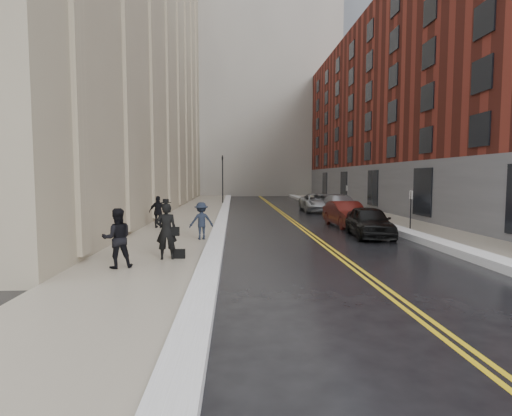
{
  "coord_description": "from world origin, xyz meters",
  "views": [
    {
      "loc": [
        -1.42,
        -12.48,
        2.94
      ],
      "look_at": [
        -0.47,
        4.68,
        1.6
      ],
      "focal_mm": 28.0,
      "sensor_mm": 36.0,
      "label": 1
    }
  ],
  "objects": [
    {
      "name": "pedestrian_a",
      "position": [
        -5.0,
        -0.16,
        1.07
      ],
      "size": [
        1.08,
        0.96,
        1.84
      ],
      "primitive_type": "imported",
      "rotation": [
        0.0,
        0.0,
        3.49
      ],
      "color": "black",
      "rests_on": "sidewalk_left"
    },
    {
      "name": "tower_far_left",
      "position": [
        -12.0,
        72.0,
        30.0
      ],
      "size": [
        22.0,
        18.0,
        60.0
      ],
      "primitive_type": "cube",
      "color": "slate",
      "rests_on": "ground"
    },
    {
      "name": "parking_sign_far",
      "position": [
        7.9,
        20.0,
        1.36
      ],
      "size": [
        0.06,
        0.35,
        2.23
      ],
      "color": "black",
      "rests_on": "ground"
    },
    {
      "name": "lane_stripe_b",
      "position": [
        2.62,
        16.0,
        0.0
      ],
      "size": [
        0.12,
        64.0,
        0.01
      ],
      "primitive_type": "cube",
      "color": "gold",
      "rests_on": "ground"
    },
    {
      "name": "sidewalk_left",
      "position": [
        -4.5,
        16.0,
        0.07
      ],
      "size": [
        4.0,
        64.0,
        0.15
      ],
      "primitive_type": "cube",
      "color": "gray",
      "rests_on": "ground"
    },
    {
      "name": "tower_far_center",
      "position": [
        1.0,
        56.0,
        26.0
      ],
      "size": [
        28.0,
        16.0,
        52.0
      ],
      "primitive_type": "cube",
      "color": "gray",
      "rests_on": "ground"
    },
    {
      "name": "sidewalk_right",
      "position": [
        9.0,
        16.0,
        0.07
      ],
      "size": [
        3.0,
        64.0,
        0.15
      ],
      "primitive_type": "cube",
      "color": "gray",
      "rests_on": "ground"
    },
    {
      "name": "snow_ridge_left",
      "position": [
        -2.2,
        16.0,
        0.13
      ],
      "size": [
        0.7,
        60.8,
        0.26
      ],
      "primitive_type": "cube",
      "color": "white",
      "rests_on": "ground"
    },
    {
      "name": "car_silver_far",
      "position": [
        5.68,
        21.02,
        0.76
      ],
      "size": [
        2.63,
        5.54,
        1.53
      ],
      "primitive_type": "imported",
      "rotation": [
        0.0,
        0.0,
        -0.02
      ],
      "color": "#9DA1A5",
      "rests_on": "ground"
    },
    {
      "name": "building_right",
      "position": [
        17.5,
        23.0,
        9.0
      ],
      "size": [
        14.0,
        50.0,
        18.0
      ],
      "primitive_type": "cube",
      "color": "maroon",
      "rests_on": "ground"
    },
    {
      "name": "lane_stripe_a",
      "position": [
        2.38,
        16.0,
        0.0
      ],
      "size": [
        0.12,
        64.0,
        0.01
      ],
      "primitive_type": "cube",
      "color": "gold",
      "rests_on": "ground"
    },
    {
      "name": "traffic_signal",
      "position": [
        -2.6,
        30.0,
        3.08
      ],
      "size": [
        0.18,
        0.15,
        5.2
      ],
      "color": "black",
      "rests_on": "ground"
    },
    {
      "name": "ground",
      "position": [
        0.0,
        0.0,
        0.0
      ],
      "size": [
        160.0,
        160.0,
        0.0
      ],
      "primitive_type": "plane",
      "color": "black",
      "rests_on": "ground"
    },
    {
      "name": "building_left",
      "position": [
        -14.5,
        23.0,
        17.5
      ],
      "size": [
        16.0,
        50.0,
        35.0
      ],
      "primitive_type": "cube",
      "color": "#9E9177",
      "rests_on": "ground"
    },
    {
      "name": "car_black",
      "position": [
        5.2,
        6.6,
        0.75
      ],
      "size": [
        2.17,
        4.57,
        1.51
      ],
      "primitive_type": "imported",
      "rotation": [
        0.0,
        0.0,
        -0.09
      ],
      "color": "black",
      "rests_on": "ground"
    },
    {
      "name": "tower_far_right",
      "position": [
        14.0,
        66.0,
        22.0
      ],
      "size": [
        22.0,
        18.0,
        44.0
      ],
      "primitive_type": "cube",
      "color": "slate",
      "rests_on": "ground"
    },
    {
      "name": "pedestrian_c",
      "position": [
        -5.56,
        9.55,
        1.03
      ],
      "size": [
        1.05,
        0.5,
        1.75
      ],
      "primitive_type": "imported",
      "rotation": [
        0.0,
        0.0,
        3.07
      ],
      "color": "black",
      "rests_on": "sidewalk_left"
    },
    {
      "name": "parking_sign_near",
      "position": [
        7.9,
        8.0,
        1.36
      ],
      "size": [
        0.06,
        0.35,
        2.23
      ],
      "color": "black",
      "rests_on": "ground"
    },
    {
      "name": "car_maroon",
      "position": [
        5.2,
        10.61,
        0.75
      ],
      "size": [
        1.89,
        4.65,
        1.5
      ],
      "primitive_type": "imported",
      "rotation": [
        0.0,
        0.0,
        0.07
      ],
      "color": "#410F0B",
      "rests_on": "ground"
    },
    {
      "name": "car_silver_near",
      "position": [
        6.8,
        17.84,
        0.78
      ],
      "size": [
        2.4,
        5.48,
        1.57
      ],
      "primitive_type": "imported",
      "rotation": [
        0.0,
        0.0,
        0.04
      ],
      "color": "#9C9EA3",
      "rests_on": "ground"
    },
    {
      "name": "pedestrian_main",
      "position": [
        -3.71,
        1.06,
        1.11
      ],
      "size": [
        0.75,
        0.54,
        1.92
      ],
      "primitive_type": "imported",
      "rotation": [
        0.0,
        0.0,
        3.26
      ],
      "color": "black",
      "rests_on": "sidewalk_left"
    },
    {
      "name": "pedestrian_b",
      "position": [
        -2.88,
        5.35,
        0.98
      ],
      "size": [
        1.2,
        0.88,
        1.66
      ],
      "primitive_type": "imported",
      "rotation": [
        0.0,
        0.0,
        3.41
      ],
      "color": "black",
      "rests_on": "sidewalk_left"
    },
    {
      "name": "snow_ridge_right",
      "position": [
        7.15,
        16.0,
        0.15
      ],
      "size": [
        0.85,
        60.8,
        0.3
      ],
      "primitive_type": "cube",
      "color": "white",
      "rests_on": "ground"
    }
  ]
}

